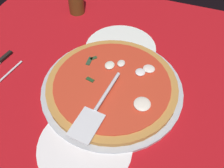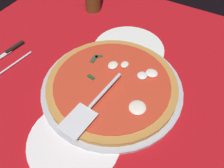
{
  "view_description": "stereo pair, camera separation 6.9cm",
  "coord_description": "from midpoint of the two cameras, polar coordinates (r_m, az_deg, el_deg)",
  "views": [
    {
      "loc": [
        39.16,
        18.91,
        55.49
      ],
      "look_at": [
        -2.06,
        3.49,
        2.47
      ],
      "focal_mm": 37.62,
      "sensor_mm": 36.0,
      "label": 1
    },
    {
      "loc": [
        36.26,
        25.14,
        55.49
      ],
      "look_at": [
        -2.06,
        3.49,
        2.47
      ],
      "focal_mm": 37.62,
      "sensor_mm": 36.0,
      "label": 2
    }
  ],
  "objects": [
    {
      "name": "dinner_plate_right",
      "position": [
        0.61,
        -9.88,
        -14.79
      ],
      "size": [
        23.79,
        23.79,
        1.0
      ],
      "primitive_type": "cylinder",
      "color": "white",
      "rests_on": "ground_plane"
    },
    {
      "name": "checker_pattern",
      "position": [
        0.71,
        -6.04,
        -1.86
      ],
      "size": [
        112.98,
        112.98,
        0.1
      ],
      "color": "white",
      "rests_on": "ground_plane"
    },
    {
      "name": "ground_plane",
      "position": [
        0.71,
        -6.01,
        -2.09
      ],
      "size": [
        112.98,
        112.98,
        0.8
      ],
      "primitive_type": "cube",
      "color": "#AD1017"
    },
    {
      "name": "pizza_server",
      "position": [
        0.61,
        -6.99,
        -6.12
      ],
      "size": [
        23.59,
        7.08,
        1.0
      ],
      "rotation": [
        0.0,
        0.0,
        6.18
      ],
      "color": "silver",
      "rests_on": "pizza"
    },
    {
      "name": "pizza_pan",
      "position": [
        0.7,
        -2.8,
        -1.05
      ],
      "size": [
        41.88,
        41.88,
        1.37
      ],
      "primitive_type": "cylinder",
      "color": "#AEB6C0",
      "rests_on": "ground_plane"
    },
    {
      "name": "pizza",
      "position": [
        0.69,
        -2.74,
        -0.2
      ],
      "size": [
        38.57,
        38.57,
        2.82
      ],
      "color": "#BB803C",
      "rests_on": "pizza_pan"
    },
    {
      "name": "dinner_plate_left",
      "position": [
        0.83,
        -0.57,
        8.73
      ],
      "size": [
        24.53,
        24.53,
        1.0
      ],
      "primitive_type": "cylinder",
      "color": "white",
      "rests_on": "ground_plane"
    }
  ]
}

